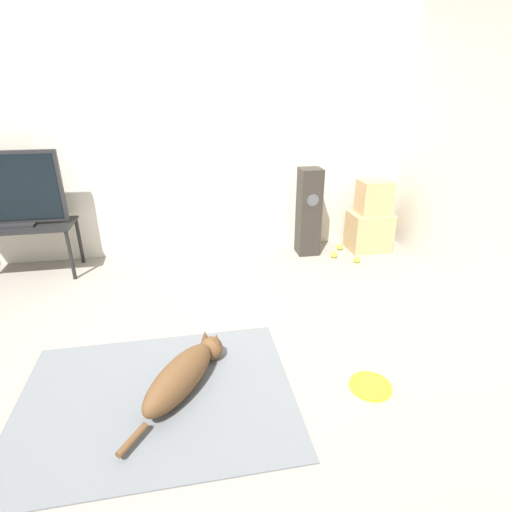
{
  "coord_description": "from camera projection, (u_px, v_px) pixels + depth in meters",
  "views": [
    {
      "loc": [
        0.07,
        -2.22,
        1.77
      ],
      "look_at": [
        0.63,
        0.77,
        0.45
      ],
      "focal_mm": 28.0,
      "sensor_mm": 36.0,
      "label": 1
    }
  ],
  "objects": [
    {
      "name": "dog",
      "position": [
        184.0,
        374.0,
        2.45
      ],
      "size": [
        0.62,
        0.84,
        0.24
      ],
      "color": "brown",
      "rests_on": "area_rug"
    },
    {
      "name": "wall_back",
      "position": [
        172.0,
        136.0,
        4.08
      ],
      "size": [
        8.0,
        0.06,
        2.55
      ],
      "color": "beige",
      "rests_on": "ground_plane"
    },
    {
      "name": "tv",
      "position": [
        10.0,
        190.0,
        3.69
      ],
      "size": [
        0.93,
        0.2,
        0.7
      ],
      "color": "#232326",
      "rests_on": "tv_stand"
    },
    {
      "name": "floor_speaker",
      "position": [
        309.0,
        212.0,
        4.35
      ],
      "size": [
        0.23,
        0.24,
        0.95
      ],
      "color": "#2D2823",
      "rests_on": "ground_plane"
    },
    {
      "name": "cardboard_box_lower",
      "position": [
        369.0,
        231.0,
        4.56
      ],
      "size": [
        0.45,
        0.37,
        0.43
      ],
      "color": "tan",
      "rests_on": "ground_plane"
    },
    {
      "name": "ground_plane",
      "position": [
        186.0,
        368.0,
        2.69
      ],
      "size": [
        12.0,
        12.0,
        0.0
      ],
      "primitive_type": "plane",
      "color": "gray"
    },
    {
      "name": "tv_stand",
      "position": [
        20.0,
        232.0,
        3.85
      ],
      "size": [
        1.0,
        0.46,
        0.52
      ],
      "color": "black",
      "rests_on": "ground_plane"
    },
    {
      "name": "area_rug",
      "position": [
        157.0,
        397.0,
        2.44
      ],
      "size": [
        1.66,
        1.24,
        0.01
      ],
      "color": "slate",
      "rests_on": "ground_plane"
    },
    {
      "name": "frisbee",
      "position": [
        370.0,
        386.0,
        2.52
      ],
      "size": [
        0.27,
        0.27,
        0.03
      ],
      "color": "yellow",
      "rests_on": "ground_plane"
    },
    {
      "name": "tennis_ball_near_speaker",
      "position": [
        334.0,
        255.0,
        4.39
      ],
      "size": [
        0.07,
        0.07,
        0.07
      ],
      "color": "#C6E033",
      "rests_on": "ground_plane"
    },
    {
      "name": "cardboard_box_upper",
      "position": [
        374.0,
        197.0,
        4.42
      ],
      "size": [
        0.34,
        0.28,
        0.37
      ],
      "color": "tan",
      "rests_on": "cardboard_box_lower"
    },
    {
      "name": "tennis_ball_by_boxes",
      "position": [
        357.0,
        260.0,
        4.27
      ],
      "size": [
        0.07,
        0.07,
        0.07
      ],
      "color": "#C6E033",
      "rests_on": "ground_plane"
    },
    {
      "name": "tennis_ball_loose_on_carpet",
      "position": [
        340.0,
        247.0,
        4.6
      ],
      "size": [
        0.07,
        0.07,
        0.07
      ],
      "color": "#C6E033",
      "rests_on": "ground_plane"
    }
  ]
}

